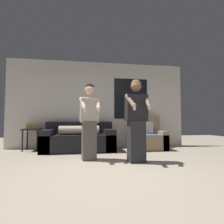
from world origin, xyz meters
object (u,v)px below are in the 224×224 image
Objects in this scene: couch at (79,140)px; side_table at (32,132)px; person_right at (136,120)px; armchair at (147,138)px; person_left at (89,121)px.

couch is 2.55× the size of side_table.
person_right is at bearing -36.47° from side_table.
couch is at bearing 179.49° from armchair.
couch is 1.20× the size of person_left.
person_left is 0.97× the size of person_right.
person_right is (0.93, -0.35, 0.02)m from person_left.
person_left is at bearing -43.62° from side_table.
armchair is 0.62× the size of person_left.
person_left reaches higher than armchair.
side_table is (-1.32, 0.24, 0.22)m from couch.
person_left is (-1.72, -1.23, 0.50)m from armchair.
couch is 1.17× the size of person_right.
person_left reaches higher than couch.
person_right is (2.49, -1.84, 0.32)m from side_table.
side_table is at bearing 136.38° from person_left.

